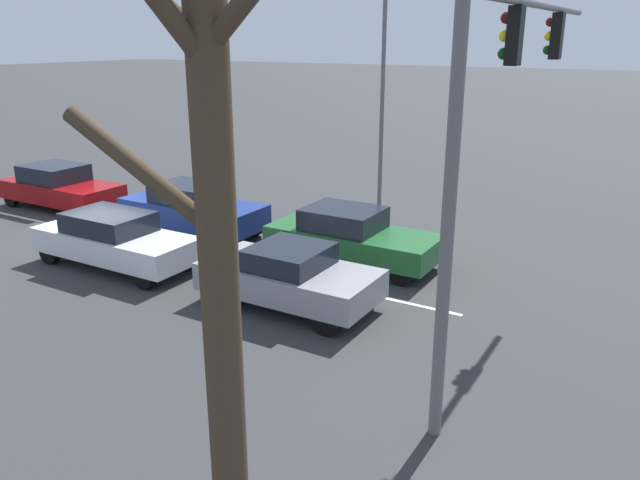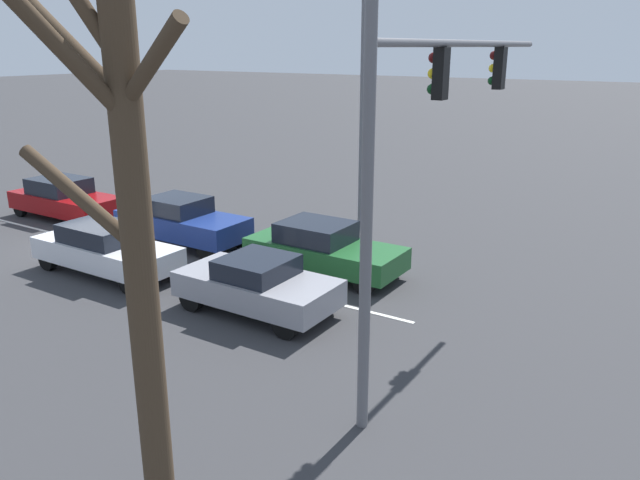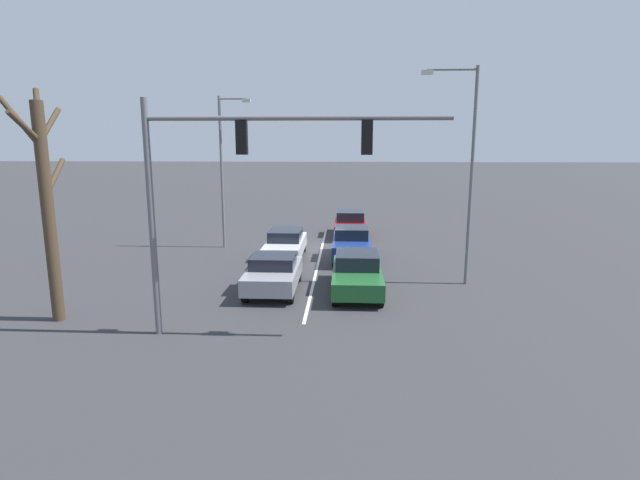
% 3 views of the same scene
% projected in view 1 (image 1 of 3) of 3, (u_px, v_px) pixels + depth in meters
% --- Properties ---
extents(ground_plane, '(240.00, 240.00, 0.00)m').
position_uv_depth(ground_plane, '(97.00, 234.00, 19.77)').
color(ground_plane, '#333335').
extents(lane_stripe_left_divider, '(0.12, 17.95, 0.01)m').
position_uv_depth(lane_stripe_left_divider, '(166.00, 250.00, 18.33)').
color(lane_stripe_left_divider, silver).
rests_on(lane_stripe_left_divider, ground_plane).
extents(car_darkgreen_leftlane_front, '(1.90, 4.71, 1.53)m').
position_uv_depth(car_darkgreen_leftlane_front, '(351.00, 236.00, 17.08)').
color(car_darkgreen_leftlane_front, '#1E5928').
rests_on(car_darkgreen_leftlane_front, ground_plane).
extents(car_gray_midlane_front, '(1.95, 4.12, 1.46)m').
position_uv_depth(car_gray_midlane_front, '(289.00, 276.00, 14.29)').
color(car_gray_midlane_front, gray).
rests_on(car_gray_midlane_front, ground_plane).
extents(car_white_midlane_second, '(1.78, 4.74, 1.51)m').
position_uv_depth(car_white_midlane_second, '(114.00, 239.00, 16.79)').
color(car_white_midlane_second, silver).
rests_on(car_white_midlane_second, ground_plane).
extents(car_navy_leftlane_second, '(1.86, 4.70, 1.62)m').
position_uv_depth(car_navy_leftlane_second, '(192.00, 209.00, 19.60)').
color(car_navy_leftlane_second, navy).
rests_on(car_navy_leftlane_second, ground_plane).
extents(car_maroon_leftlane_third, '(1.92, 4.71, 1.57)m').
position_uv_depth(car_maroon_leftlane_third, '(60.00, 187.00, 22.63)').
color(car_maroon_leftlane_third, maroon).
rests_on(car_maroon_leftlane_third, ground_plane).
extents(traffic_signal_gantry, '(8.85, 0.37, 7.11)m').
position_uv_depth(traffic_signal_gantry, '(504.00, 95.00, 10.36)').
color(traffic_signal_gantry, slate).
rests_on(traffic_signal_gantry, ground_plane).
extents(street_lamp_left_shoulder, '(2.23, 0.24, 8.77)m').
position_uv_depth(street_lamp_left_shoulder, '(380.00, 67.00, 19.94)').
color(street_lamp_left_shoulder, slate).
rests_on(street_lamp_left_shoulder, ground_plane).
extents(bare_tree_near, '(1.62, 2.83, 7.56)m').
position_uv_depth(bare_tree_near, '(210.00, 245.00, 5.99)').
color(bare_tree_near, '#423323').
rests_on(bare_tree_near, ground_plane).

